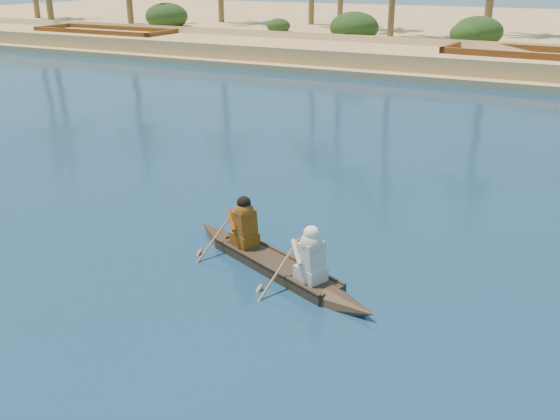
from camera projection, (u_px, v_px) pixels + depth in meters
The scene contains 3 objects.
canoe at pixel (276, 257), 12.99m from camera, with size 5.40×2.87×1.53m.
barge_left at pixel (106, 40), 48.51m from camera, with size 11.34×3.91×1.88m.
barge_mid at pixel (550, 68), 35.08m from camera, with size 11.89×4.61×1.95m.
Camera 1 is at (-2.60, -12.19, 5.92)m, focal length 40.00 mm.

